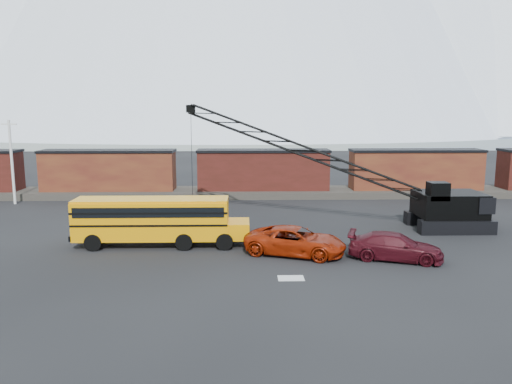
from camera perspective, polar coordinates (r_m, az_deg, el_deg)
The scene contains 11 objects.
ground at distance 30.95m, azimuth 2.39°, elevation -7.40°, with size 160.00×160.00×0.00m, color black.
gravel_berm at distance 52.32m, azimuth 0.83°, elevation -0.06°, with size 120.00×5.00×0.70m, color #464039.
boxcar_west_near at distance 53.79m, azimuth -16.47°, elevation 2.41°, with size 13.70×3.10×4.17m.
boxcar_mid at distance 51.97m, azimuth 0.83°, elevation 2.56°, with size 13.70×3.10×4.17m.
boxcar_east_near at distance 54.96m, azimuth 17.76°, elevation 2.49°, with size 13.70×3.10×4.17m.
utility_pole at distance 52.63m, azimuth -26.13°, elevation 3.21°, with size 1.40×0.24×8.00m.
snow_patch at distance 27.19m, azimuth 4.01°, elevation -9.79°, with size 1.40×0.90×0.02m, color silver.
school_bus at distance 33.55m, azimuth -11.19°, elevation -3.08°, with size 11.65×2.65×3.19m.
red_pickup at distance 31.27m, azimuth 4.55°, elevation -5.59°, with size 2.88×6.25×1.74m, color #941F07.
maroon_suv at distance 31.28m, azimuth 15.63°, elevation -6.02°, with size 2.26×5.57×1.62m, color #3D0A13.
crawler_crane at distance 38.80m, azimuth 6.72°, elevation 4.19°, with size 22.92×5.95×9.51m.
Camera 1 is at (-1.98, -29.57, 8.93)m, focal length 35.00 mm.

